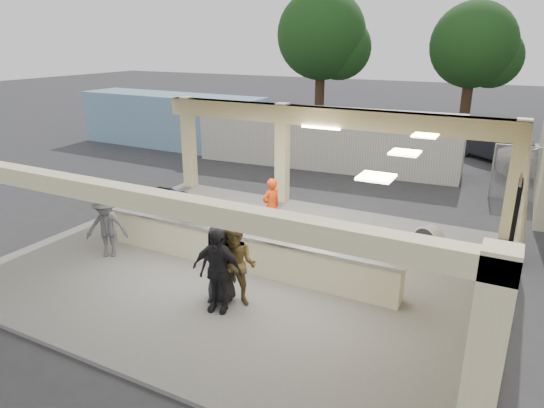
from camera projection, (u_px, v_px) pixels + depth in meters
The scene contains 15 objects.
ground at pixel (252, 263), 12.73m from camera, with size 120.00×120.00×0.00m, color #2C2C2E.
pavilion at pixel (271, 209), 12.76m from camera, with size 12.01×10.00×3.55m.
baggage_counter at pixel (242, 250), 12.12m from camera, with size 8.20×0.58×0.98m.
luggage_cart at pixel (174, 210), 14.21m from camera, with size 2.54×1.98×1.30m.
drum_fan at pixel (429, 243), 12.43m from camera, with size 0.90×0.73×0.98m.
baggage_handler at pixel (271, 207), 14.11m from camera, with size 0.62×0.34×1.71m, color #F8410D.
passenger_a at pixel (237, 266), 10.31m from camera, with size 0.89×0.39×1.83m, color brown.
passenger_b at pixel (217, 270), 10.09m from camera, with size 1.09×0.40×1.85m, color black.
passenger_c at pixel (107, 227), 12.67m from camera, with size 1.06×0.37×1.64m, color #45464A.
passenger_d at pixel (220, 264), 10.46m from camera, with size 0.87×0.36×1.78m, color black.
car_dark at pixel (500, 146), 23.08m from camera, with size 1.62×4.58×1.53m, color black.
container_white at pixel (326, 138), 22.13m from camera, with size 11.87×2.37×2.57m, color beige.
container_blue at pixel (172, 120), 26.28m from camera, with size 10.68×2.56×2.78m, color #7FA4CC.
tree_left at pixel (326, 39), 34.54m from camera, with size 6.60×6.30×9.00m.
tree_mid at pixel (478, 49), 32.04m from camera, with size 6.00×5.60×8.00m.
Camera 1 is at (5.81, -9.99, 5.60)m, focal length 32.00 mm.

